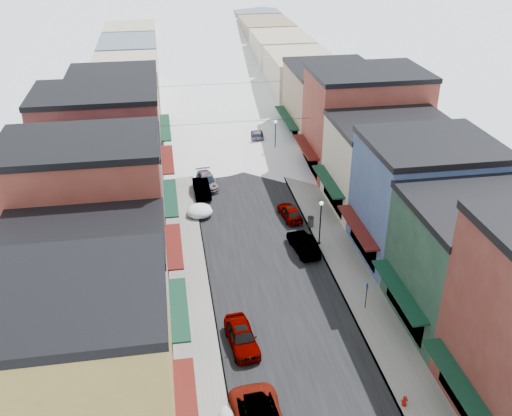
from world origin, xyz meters
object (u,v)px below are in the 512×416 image
object	(u,v)px
car_green_sedan	(303,244)
car_silver_sedan	(242,336)
fire_hydrant	(405,401)
streetlamp_near	(321,217)
car_dark_hatch	(202,188)
trash_can	(311,222)

from	to	relation	value
car_green_sedan	car_silver_sedan	bearing A→B (deg)	50.10
fire_hydrant	streetlamp_near	world-z (taller)	streetlamp_near
car_dark_hatch	car_silver_sedan	bearing A→B (deg)	-90.99
fire_hydrant	trash_can	distance (m)	22.07
car_dark_hatch	trash_can	xyz separation A→B (m)	(9.50, -8.72, -0.06)
car_green_sedan	fire_hydrant	bearing A→B (deg)	88.25
trash_can	streetlamp_near	bearing A→B (deg)	-90.00
car_silver_sedan	fire_hydrant	xyz separation A→B (m)	(8.89, -7.06, -0.30)
car_dark_hatch	streetlamp_near	xyz separation A→B (m)	(9.50, -11.82, 2.10)
streetlamp_near	car_dark_hatch	bearing A→B (deg)	128.78
car_dark_hatch	trash_can	size ratio (longest dim) A/B	4.36
car_silver_sedan	streetlamp_near	distance (m)	14.88
car_dark_hatch	fire_hydrant	bearing A→B (deg)	-75.45
fire_hydrant	trash_can	xyz separation A→B (m)	(-0.19, 22.07, 0.18)
car_dark_hatch	trash_can	bearing A→B (deg)	-45.46
fire_hydrant	trash_can	size ratio (longest dim) A/B	0.72
fire_hydrant	car_dark_hatch	bearing A→B (deg)	107.48
streetlamp_near	trash_can	bearing A→B (deg)	90.00
car_dark_hatch	car_green_sedan	world-z (taller)	car_green_sedan
car_dark_hatch	streetlamp_near	size ratio (longest dim) A/B	1.03
car_silver_sedan	trash_can	size ratio (longest dim) A/B	4.55
car_silver_sedan	fire_hydrant	bearing A→B (deg)	-44.46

